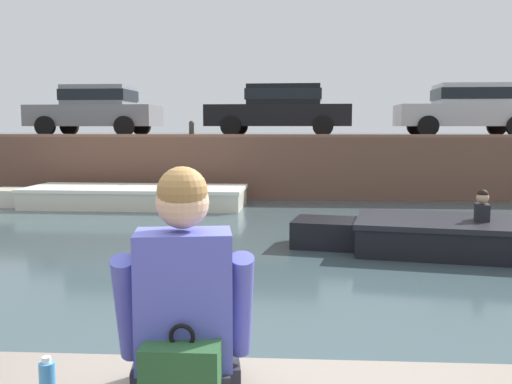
{
  "coord_description": "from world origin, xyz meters",
  "views": [
    {
      "loc": [
        0.07,
        -2.64,
        1.96
      ],
      "look_at": [
        -0.37,
        4.44,
        1.15
      ],
      "focal_mm": 40.0,
      "sensor_mm": 36.0,
      "label": 1
    }
  ],
  "objects_px": {
    "car_leftmost_grey": "(97,109)",
    "bottle_drink": "(47,383)",
    "car_centre_silver": "(467,108)",
    "person_seated_right": "(185,317)",
    "boat_moored_west_cream": "(126,197)",
    "car_left_inner_black": "(281,108)",
    "mooring_bollard_mid": "(192,128)"
  },
  "relations": [
    {
      "from": "car_leftmost_grey",
      "to": "bottle_drink",
      "type": "relative_size",
      "value": 19.39
    },
    {
      "from": "car_centre_silver",
      "to": "person_seated_right",
      "type": "distance_m",
      "value": 16.45
    },
    {
      "from": "boat_moored_west_cream",
      "to": "bottle_drink",
      "type": "xyz_separation_m",
      "value": [
        3.13,
        -11.68,
        0.7
      ]
    },
    {
      "from": "car_leftmost_grey",
      "to": "car_centre_silver",
      "type": "xyz_separation_m",
      "value": [
        11.28,
        0.0,
        -0.0
      ]
    },
    {
      "from": "car_left_inner_black",
      "to": "bottle_drink",
      "type": "height_order",
      "value": "car_left_inner_black"
    },
    {
      "from": "car_left_inner_black",
      "to": "bottle_drink",
      "type": "xyz_separation_m",
      "value": [
        -0.63,
        -15.42,
        -1.59
      ]
    },
    {
      "from": "car_leftmost_grey",
      "to": "mooring_bollard_mid",
      "type": "relative_size",
      "value": 8.89
    },
    {
      "from": "car_centre_silver",
      "to": "boat_moored_west_cream",
      "type": "bearing_deg",
      "value": -158.11
    },
    {
      "from": "car_centre_silver",
      "to": "person_seated_right",
      "type": "bearing_deg",
      "value": -110.11
    },
    {
      "from": "car_centre_silver",
      "to": "bottle_drink",
      "type": "bearing_deg",
      "value": -111.88
    },
    {
      "from": "car_leftmost_grey",
      "to": "car_left_inner_black",
      "type": "height_order",
      "value": "same"
    },
    {
      "from": "mooring_bollard_mid",
      "to": "bottle_drink",
      "type": "height_order",
      "value": "mooring_bollard_mid"
    },
    {
      "from": "person_seated_right",
      "to": "bottle_drink",
      "type": "bearing_deg",
      "value": -178.01
    },
    {
      "from": "boat_moored_west_cream",
      "to": "car_centre_silver",
      "type": "height_order",
      "value": "car_centre_silver"
    },
    {
      "from": "mooring_bollard_mid",
      "to": "person_seated_right",
      "type": "xyz_separation_m",
      "value": [
        2.33,
        -13.45,
        -0.71
      ]
    },
    {
      "from": "boat_moored_west_cream",
      "to": "bottle_drink",
      "type": "height_order",
      "value": "bottle_drink"
    },
    {
      "from": "car_left_inner_black",
      "to": "car_leftmost_grey",
      "type": "bearing_deg",
      "value": 179.99
    },
    {
      "from": "mooring_bollard_mid",
      "to": "person_seated_right",
      "type": "relative_size",
      "value": 0.46
    },
    {
      "from": "car_leftmost_grey",
      "to": "person_seated_right",
      "type": "height_order",
      "value": "car_leftmost_grey"
    },
    {
      "from": "boat_moored_west_cream",
      "to": "car_left_inner_black",
      "type": "xyz_separation_m",
      "value": [
        3.76,
        3.74,
        2.29
      ]
    },
    {
      "from": "mooring_bollard_mid",
      "to": "car_leftmost_grey",
      "type": "bearing_deg",
      "value": 149.57
    },
    {
      "from": "car_leftmost_grey",
      "to": "car_centre_silver",
      "type": "bearing_deg",
      "value": 0.0
    },
    {
      "from": "mooring_bollard_mid",
      "to": "car_left_inner_black",
      "type": "bearing_deg",
      "value": 38.99
    },
    {
      "from": "boat_moored_west_cream",
      "to": "mooring_bollard_mid",
      "type": "xyz_separation_m",
      "value": [
        1.35,
        1.8,
        1.68
      ]
    },
    {
      "from": "car_left_inner_black",
      "to": "person_seated_right",
      "type": "xyz_separation_m",
      "value": [
        -0.08,
        -15.4,
        -1.32
      ]
    },
    {
      "from": "car_left_inner_black",
      "to": "car_centre_silver",
      "type": "bearing_deg",
      "value": 0.01
    },
    {
      "from": "car_centre_silver",
      "to": "bottle_drink",
      "type": "height_order",
      "value": "car_centre_silver"
    },
    {
      "from": "boat_moored_west_cream",
      "to": "car_left_inner_black",
      "type": "height_order",
      "value": "car_left_inner_black"
    },
    {
      "from": "boat_moored_west_cream",
      "to": "car_centre_silver",
      "type": "relative_size",
      "value": 1.6
    },
    {
      "from": "boat_moored_west_cream",
      "to": "car_leftmost_grey",
      "type": "height_order",
      "value": "car_leftmost_grey"
    },
    {
      "from": "car_centre_silver",
      "to": "mooring_bollard_mid",
      "type": "relative_size",
      "value": 9.03
    },
    {
      "from": "car_left_inner_black",
      "to": "boat_moored_west_cream",
      "type": "bearing_deg",
      "value": -135.12
    }
  ]
}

